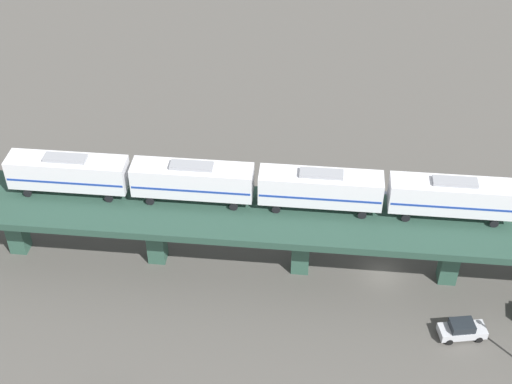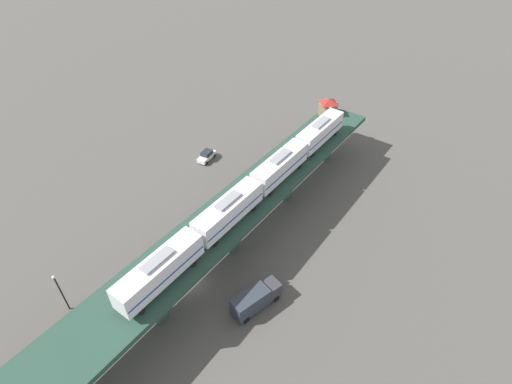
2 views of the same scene
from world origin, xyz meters
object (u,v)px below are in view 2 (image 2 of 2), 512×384
object	(u,v)px
street_car_white	(207,156)
delivery_truck	(256,299)
street_car_silver	(117,288)
street_car_green	(80,341)
street_lamp	(60,290)
signal_hut	(328,106)
subway_train	(256,187)

from	to	relation	value
street_car_white	delivery_truck	world-z (taller)	delivery_truck
delivery_truck	street_car_silver	bearing A→B (deg)	9.50
street_car_green	street_lamp	xyz separation A→B (m)	(4.73, -3.95, 3.17)
street_car_green	street_car_silver	bearing A→B (deg)	-90.46
street_car_silver	delivery_truck	distance (m)	19.28
street_car_silver	street_lamp	bearing A→B (deg)	41.54
signal_hut	street_car_green	bearing A→B (deg)	68.06
street_car_green	delivery_truck	bearing A→B (deg)	-149.17
street_car_green	street_lamp	world-z (taller)	street_lamp
street_car_green	street_lamp	distance (m)	6.93
subway_train	delivery_truck	size ratio (longest dim) A/B	6.64
street_car_white	street_car_silver	world-z (taller)	same
street_car_white	street_car_silver	xyz separation A→B (m)	(-0.14, 33.18, 0.00)
street_car_silver	signal_hut	bearing A→B (deg)	-115.39
signal_hut	delivery_truck	bearing A→B (deg)	86.77
subway_train	street_car_green	distance (m)	30.10
subway_train	street_car_white	bearing A→B (deg)	-47.97
street_car_green	delivery_truck	world-z (taller)	delivery_truck
signal_hut	delivery_truck	world-z (taller)	signal_hut
delivery_truck	street_lamp	size ratio (longest dim) A/B	1.04
signal_hut	street_car_green	size ratio (longest dim) A/B	0.87
street_car_green	street_car_white	world-z (taller)	same
street_car_white	street_car_silver	bearing A→B (deg)	90.25
street_car_green	street_lamp	bearing A→B (deg)	-39.88
signal_hut	street_car_silver	size ratio (longest dim) A/B	0.89
subway_train	street_lamp	distance (m)	29.14
subway_train	street_car_green	bearing A→B (deg)	58.04
signal_hut	street_lamp	size ratio (longest dim) A/B	0.59
street_car_white	signal_hut	bearing A→B (deg)	-151.20
street_car_white	street_lamp	size ratio (longest dim) A/B	0.67
street_car_silver	street_lamp	distance (m)	7.15
street_car_white	street_lamp	xyz separation A→B (m)	(4.65, 37.43, 3.17)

